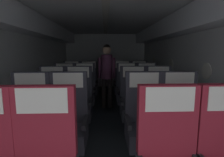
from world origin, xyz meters
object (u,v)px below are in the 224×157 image
Objects in this scene: seat_d_left_aisle at (85,92)px; seat_d_right_window at (127,91)px; seat_d_left_window at (65,92)px; flight_attendant at (107,69)px; seat_b_right_window at (144,123)px; seat_b_right_aisle at (180,123)px; seat_d_right_aisle at (147,91)px; seat_c_left_aisle at (79,103)px; seat_e_right_window at (122,84)px; seat_e_left_aisle at (89,84)px; seat_e_left_window at (72,84)px; seat_c_right_aisle at (159,102)px; seat_b_left_aisle at (68,124)px; seat_c_left_window at (52,103)px; seat_e_right_aisle at (139,84)px; seat_b_left_window at (30,125)px.

seat_d_right_window is at bearing 0.99° from seat_d_left_aisle.
flight_attendant is (1.02, 0.25, 0.51)m from seat_d_left_window.
seat_b_right_window is at bearing -90.01° from seat_d_right_window.
seat_d_right_aisle is at bearing 89.90° from seat_b_right_aisle.
seat_c_left_aisle is (-1.51, 0.95, 0.00)m from seat_b_right_aisle.
seat_e_right_window is at bearing 33.34° from seat_d_left_window.
seat_e_left_aisle is at bearing 89.51° from seat_d_left_aisle.
seat_c_left_aisle is 2.01m from seat_e_left_window.
flight_attendant is at bearing 128.42° from seat_c_right_aisle.
flight_attendant is (0.53, 2.18, 0.51)m from seat_b_left_aisle.
seat_d_right_window is at bearing 44.23° from seat_c_left_aisle.
seat_c_left_window is 0.96m from seat_d_left_window.
flight_attendant is (-0.98, 0.25, 0.51)m from seat_d_right_aisle.
seat_c_right_aisle is at bearing -75.63° from seat_e_right_window.
seat_c_left_window and seat_e_left_aisle have the same top height.
seat_e_right_aisle is at bearing 32.82° from seat_d_left_aisle.
seat_c_right_aisle is 2.02m from seat_e_right_window.
flight_attendant is (1.03, 1.21, 0.51)m from seat_c_left_window.
seat_b_right_window is 3.27m from seat_e_left_window.
seat_d_left_window is at bearing 153.98° from seat_c_right_aisle.
seat_c_left_window and seat_c_right_aisle have the same top height.
flight_attendant is at bearing 64.79° from seat_b_left_window.
seat_e_left_window is (-0.01, 0.97, 0.00)m from seat_d_left_window.
seat_b_left_aisle and seat_c_left_window have the same top height.
flight_attendant is (0.54, 1.24, 0.51)m from seat_c_left_aisle.
seat_b_left_window and seat_b_left_aisle have the same top height.
seat_d_left_window is (-0.49, 1.92, 0.00)m from seat_b_left_aisle.
seat_d_left_window and seat_e_right_aisle have the same top height.
seat_d_left_window and seat_d_right_window have the same top height.
seat_d_left_aisle is 1.00× the size of seat_e_right_aisle.
seat_c_left_aisle is 1.81m from seat_d_right_aisle.
seat_b_right_aisle is 2.00m from seat_d_right_window.
seat_d_right_window is 1.00× the size of seat_e_left_aisle.
seat_b_left_aisle is 1.00× the size of seat_c_right_aisle.
seat_c_left_window is 1.93m from seat_e_left_window.
seat_b_left_aisle is at bearing 179.71° from seat_b_right_aisle.
seat_d_right_window is (-0.49, 1.94, 0.00)m from seat_b_right_aisle.
seat_d_right_window is 1.79m from seat_e_left_window.
seat_c_left_window is at bearing 177.00° from seat_c_left_aisle.
seat_b_left_window is 2.47m from flight_attendant.
seat_b_right_window is at bearing -89.78° from seat_e_right_window.
flight_attendant is at bearing 114.03° from seat_b_right_aisle.
seat_e_right_aisle is 1.00× the size of seat_e_right_window.
seat_b_left_window is 2.46m from seat_d_right_window.
seat_b_left_aisle is at bearing 0.89° from seat_b_left_window.
seat_c_left_window is (-0.50, 0.97, 0.00)m from seat_b_left_aisle.
flight_attendant is at bearing 13.99° from seat_d_left_window.
seat_b_left_aisle is 1.09m from seat_c_left_window.
seat_c_left_aisle is 1.00× the size of seat_e_left_aisle.
seat_b_left_window is 3.28m from seat_e_right_window.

